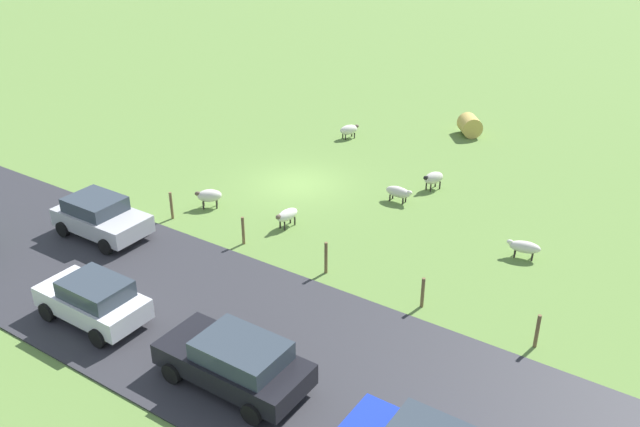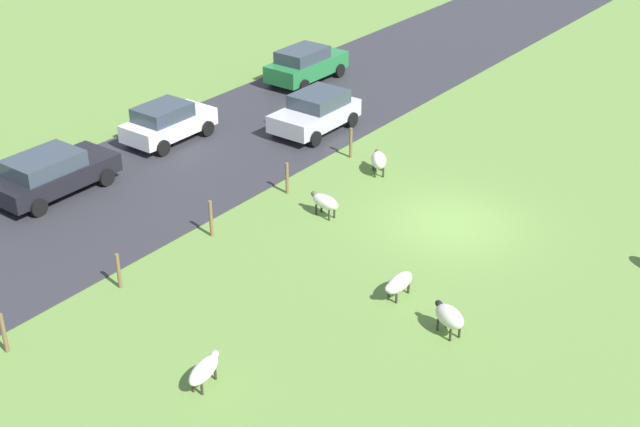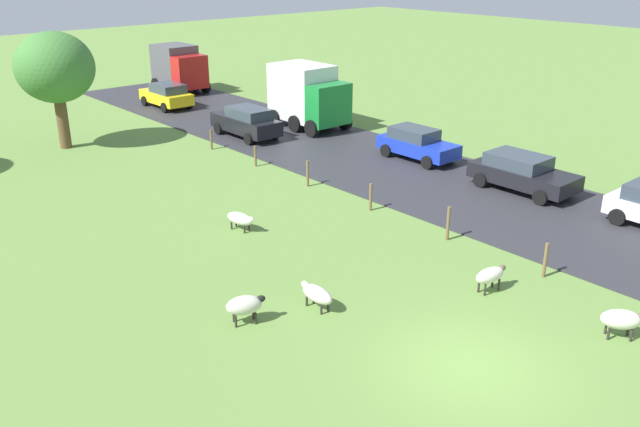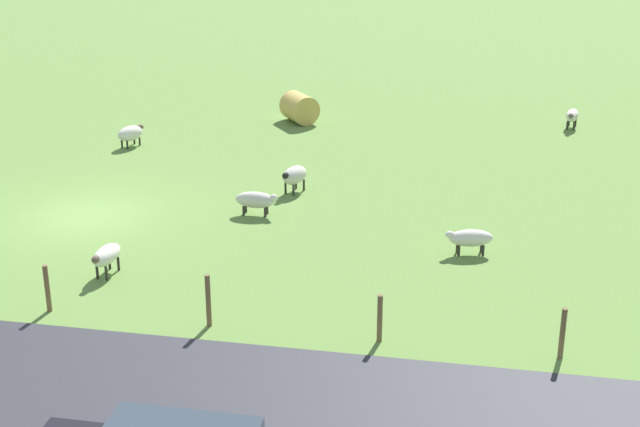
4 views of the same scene
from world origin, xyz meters
TOP-DOWN VIEW (x-y plane):
  - ground_plane at (0.00, 0.00)m, footprint 160.00×160.00m
  - sheep_0 at (-0.98, 4.81)m, footprint 0.48×1.29m
  - sheep_1 at (3.71, 2.10)m, footprint 1.24×0.61m
  - sheep_4 at (0.71, 11.11)m, footprint 0.71×1.32m
  - sheep_5 at (4.14, -1.80)m, footprint 1.11×1.17m
  - sheep_6 at (-3.04, 5.53)m, footprint 1.18×0.91m
  - tree_0 at (0.20, 26.48)m, footprint 3.96×3.96m
  - fence_post_1 at (5.83, 1.52)m, footprint 0.12×0.12m
  - fence_post_2 at (5.83, 5.43)m, footprint 0.12×0.12m
  - fence_post_3 at (5.83, 9.35)m, footprint 0.12×0.12m
  - fence_post_4 at (5.83, 13.26)m, footprint 0.12×0.12m
  - fence_post_5 at (5.83, 17.17)m, footprint 0.12×0.12m
  - fence_post_6 at (5.83, 21.09)m, footprint 0.12×0.12m
  - truck_0 at (12.54, 21.14)m, footprint 2.84×4.64m
  - truck_1 at (12.22, 35.23)m, footprint 2.67×4.17m
  - car_3 at (12.47, 12.69)m, footprint 1.93×4.13m
  - car_4 at (12.38, 6.65)m, footprint 2.21×4.55m
  - car_5 at (8.97, 31.31)m, footprint 2.04×4.10m
  - car_7 at (8.58, 21.72)m, footprint 1.97×4.51m

SIDE VIEW (x-z plane):
  - ground_plane at x=0.00m, z-range 0.00..0.00m
  - sheep_4 at x=0.71m, z-range 0.11..0.81m
  - sheep_0 at x=-0.98m, z-range 0.11..0.82m
  - fence_post_5 at x=5.83m, z-range 0.00..1.02m
  - fence_post_6 at x=5.83m, z-range 0.00..1.05m
  - sheep_1 at x=3.71m, z-range 0.15..0.93m
  - sheep_5 at x=4.14m, z-range 0.14..0.98m
  - sheep_6 at x=-3.04m, z-range 0.14..0.98m
  - fence_post_3 at x=5.83m, z-range 0.00..1.14m
  - fence_post_1 at x=5.83m, z-range 0.00..1.18m
  - fence_post_4 at x=5.83m, z-range 0.00..1.18m
  - fence_post_2 at x=5.83m, z-range 0.00..1.28m
  - car_3 at x=12.47m, z-range 0.09..1.63m
  - car_4 at x=12.38m, z-range 0.10..1.64m
  - car_5 at x=8.97m, z-range 0.09..1.67m
  - car_7 at x=8.58m, z-range 0.09..1.77m
  - truck_1 at x=12.22m, z-range 0.15..3.48m
  - truck_0 at x=12.54m, z-range 0.15..3.74m
  - tree_0 at x=0.20m, z-range 1.17..7.20m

